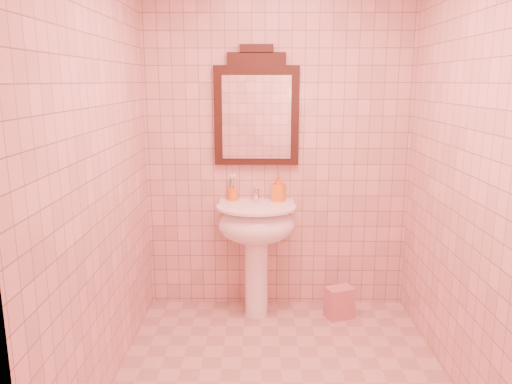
{
  "coord_description": "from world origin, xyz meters",
  "views": [
    {
      "loc": [
        -0.13,
        -2.65,
        1.75
      ],
      "look_at": [
        -0.16,
        0.55,
        1.04
      ],
      "focal_mm": 35.0,
      "sensor_mm": 36.0,
      "label": 1
    }
  ],
  "objects_px": {
    "mirror": "(257,110)",
    "soap_dispenser": "(279,188)",
    "toothbrush_cup": "(233,194)",
    "pedestal_sink": "(256,232)",
    "towel": "(339,303)"
  },
  "relations": [
    {
      "from": "soap_dispenser",
      "to": "toothbrush_cup",
      "type": "bearing_deg",
      "value": -166.75
    },
    {
      "from": "towel",
      "to": "pedestal_sink",
      "type": "bearing_deg",
      "value": 176.93
    },
    {
      "from": "towel",
      "to": "toothbrush_cup",
      "type": "bearing_deg",
      "value": 166.15
    },
    {
      "from": "mirror",
      "to": "soap_dispenser",
      "type": "distance_m",
      "value": 0.6
    },
    {
      "from": "soap_dispenser",
      "to": "towel",
      "type": "bearing_deg",
      "value": -2.94
    },
    {
      "from": "towel",
      "to": "mirror",
      "type": "bearing_deg",
      "value": 159.43
    },
    {
      "from": "mirror",
      "to": "soap_dispenser",
      "type": "relative_size",
      "value": 4.46
    },
    {
      "from": "mirror",
      "to": "towel",
      "type": "distance_m",
      "value": 1.57
    },
    {
      "from": "soap_dispenser",
      "to": "pedestal_sink",
      "type": "bearing_deg",
      "value": -122.45
    },
    {
      "from": "toothbrush_cup",
      "to": "pedestal_sink",
      "type": "bearing_deg",
      "value": -42.53
    },
    {
      "from": "pedestal_sink",
      "to": "soap_dispenser",
      "type": "bearing_deg",
      "value": 39.95
    },
    {
      "from": "toothbrush_cup",
      "to": "soap_dispenser",
      "type": "relative_size",
      "value": 0.91
    },
    {
      "from": "pedestal_sink",
      "to": "toothbrush_cup",
      "type": "relative_size",
      "value": 4.82
    },
    {
      "from": "toothbrush_cup",
      "to": "soap_dispenser",
      "type": "height_order",
      "value": "soap_dispenser"
    },
    {
      "from": "mirror",
      "to": "soap_dispenser",
      "type": "xyz_separation_m",
      "value": [
        0.17,
        -0.06,
        -0.58
      ]
    }
  ]
}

